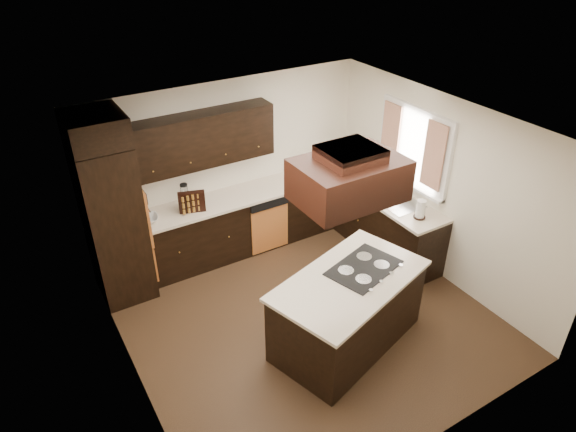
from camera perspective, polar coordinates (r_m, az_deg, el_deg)
The scene contains 30 objects.
floor at distance 6.63m, azimuth 1.98°, elevation -11.18°, with size 4.20×4.20×0.02m, color brown.
ceiling at distance 5.27m, azimuth 2.48°, elevation 9.51°, with size 4.20×4.20×0.02m, color white.
wall_back at distance 7.48m, azimuth -6.69°, elevation 5.59°, with size 4.20×0.02×2.50m, color white.
wall_front at distance 4.64m, azimuth 17.02°, elevation -14.24°, with size 4.20×0.02×2.50m, color white.
wall_left at distance 5.22m, azimuth -17.83°, elevation -8.52°, with size 0.02×4.20×2.50m, color white.
wall_right at distance 7.09m, azimuth 16.67°, elevation 2.90°, with size 0.02×4.20×2.50m, color white.
oven_column at distance 6.77m, azimuth -18.76°, elevation -0.76°, with size 0.65×0.75×2.12m, color black.
wall_oven_face at distance 6.80m, azimuth -16.03°, elevation 0.47°, with size 0.05×0.62×0.78m, color orange.
base_cabinets_back at distance 7.63m, azimuth -5.09°, elevation -0.70°, with size 2.93×0.60×0.88m, color black.
base_cabinets_right at distance 7.83m, azimuth 9.55°, elevation -0.14°, with size 0.60×2.40×0.88m, color black.
countertop_back at distance 7.39m, azimuth -5.20°, elevation 2.28°, with size 2.93×0.63×0.04m, color beige.
countertop_right at distance 7.60m, azimuth 9.76°, elevation 2.80°, with size 0.63×2.40×0.04m, color beige.
upper_cabinets at distance 6.95m, azimuth -9.56°, elevation 8.37°, with size 2.00×0.34×0.72m, color black.
dishwasher_front at distance 7.54m, azimuth -2.08°, elevation -1.39°, with size 0.60×0.05×0.72m, color orange.
window_frame at distance 7.23m, azimuth 13.82°, elevation 7.42°, with size 0.06×1.32×1.12m, color white.
window_pane at distance 7.25m, azimuth 13.98°, elevation 7.46°, with size 0.00×1.20×1.00m, color white.
curtain_left at distance 6.90m, azimuth 15.88°, elevation 6.44°, with size 0.02×0.34×0.90m, color beige.
curtain_right at distance 7.45m, azimuth 11.31°, elevation 8.86°, with size 0.02×0.34×0.90m, color beige.
sink_rim at distance 7.37m, azimuth 11.60°, elevation 1.87°, with size 0.52×0.84×0.01m, color silver.
island at distance 6.06m, azimuth 6.62°, elevation -10.53°, with size 1.75×0.96×0.88m, color black.
island_top at distance 5.77m, azimuth 6.90°, elevation -7.11°, with size 1.82×1.02×0.04m, color beige.
cooktop at distance 5.93m, azimuth 8.43°, elevation -5.71°, with size 0.83×0.55×0.01m, color black.
range_hood at distance 5.06m, azimuth 6.77°, elevation 4.01°, with size 1.05×0.72×0.42m, color black.
hood_duct at distance 4.95m, azimuth 6.96°, elevation 6.85°, with size 0.55×0.50×0.13m, color black.
blender_base at distance 7.10m, azimuth -11.27°, elevation 1.11°, with size 0.15×0.15×0.10m, color silver.
blender_pitcher at distance 7.01m, azimuth -11.42°, elevation 2.38°, with size 0.13×0.13×0.26m, color silver.
spice_rack at distance 6.98m, azimuth -10.64°, elevation 1.55°, with size 0.35×0.09×0.29m, color black.
mixing_bowl at distance 6.94m, azimuth -15.39°, elevation -0.35°, with size 0.29×0.29×0.07m, color white.
soap_bottle at distance 7.64m, azimuth 8.28°, elevation 4.01°, with size 0.08×0.08×0.17m, color white.
paper_towel at distance 6.94m, azimuth 14.51°, elevation 0.72°, with size 0.12×0.12×0.26m, color white.
Camera 1 is at (-2.73, -4.07, 4.45)m, focal length 32.00 mm.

